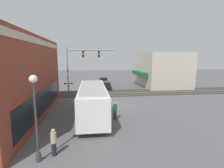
{
  "coord_description": "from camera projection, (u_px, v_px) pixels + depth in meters",
  "views": [
    {
      "loc": [
        -20.55,
        2.92,
        5.84
      ],
      "look_at": [
        3.18,
        0.04,
        2.18
      ],
      "focal_mm": 28.0,
      "sensor_mm": 36.0,
      "label": 1
    }
  ],
  "objects": [
    {
      "name": "parked_car_red",
      "position": [
        103.0,
        81.0,
        38.76
      ],
      "size": [
        4.44,
        1.82,
        1.52
      ],
      "color": "#B21E19",
      "rests_on": "ground"
    },
    {
      "name": "parked_car_black",
      "position": [
        106.0,
        85.0,
        32.9
      ],
      "size": [
        4.39,
        1.82,
        1.35
      ],
      "color": "black",
      "rests_on": "ground"
    },
    {
      "name": "rail_track_far",
      "position": [
        108.0,
        91.0,
        30.42
      ],
      "size": [
        2.6,
        60.0,
        0.15
      ],
      "color": "#332D28",
      "rests_on": "ground"
    },
    {
      "name": "pedestrian_by_lamp",
      "position": [
        54.0,
        142.0,
        10.38
      ],
      "size": [
        0.34,
        0.34,
        1.69
      ],
      "color": "black",
      "rests_on": "ground"
    },
    {
      "name": "traffic_signal_gantry",
      "position": [
        80.0,
        62.0,
        24.74
      ],
      "size": [
        0.42,
        6.75,
        7.25
      ],
      "color": "gray",
      "rests_on": "ground"
    },
    {
      "name": "crossing_signal",
      "position": [
        68.0,
        84.0,
        23.88
      ],
      "size": [
        1.41,
        1.18,
        3.81
      ],
      "color": "gray",
      "rests_on": "ground"
    },
    {
      "name": "pedestrian_near_bus",
      "position": [
        115.0,
        111.0,
        16.44
      ],
      "size": [
        0.34,
        0.34,
        1.71
      ],
      "color": "#473828",
      "rests_on": "ground"
    },
    {
      "name": "city_bus",
      "position": [
        93.0,
        100.0,
        17.36
      ],
      "size": [
        10.32,
        2.59,
        3.05
      ],
      "color": "white",
      "rests_on": "ground"
    },
    {
      "name": "rail_track_near",
      "position": [
        110.0,
        95.0,
        27.28
      ],
      "size": [
        2.6,
        60.0,
        0.15
      ],
      "color": "#332D28",
      "rests_on": "ground"
    },
    {
      "name": "streetlamp",
      "position": [
        35.0,
        111.0,
        9.45
      ],
      "size": [
        0.44,
        0.44,
        4.93
      ],
      "color": "#38383A",
      "rests_on": "ground"
    },
    {
      "name": "shop_building",
      "position": [
        161.0,
        70.0,
        36.07
      ],
      "size": [
        11.37,
        9.36,
        6.71
      ],
      "color": "beige",
      "rests_on": "ground"
    },
    {
      "name": "ground_plane",
      "position": [
        115.0,
        105.0,
        21.4
      ],
      "size": [
        120.0,
        120.0,
        0.0
      ],
      "primitive_type": "plane",
      "color": "#565659"
    }
  ]
}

